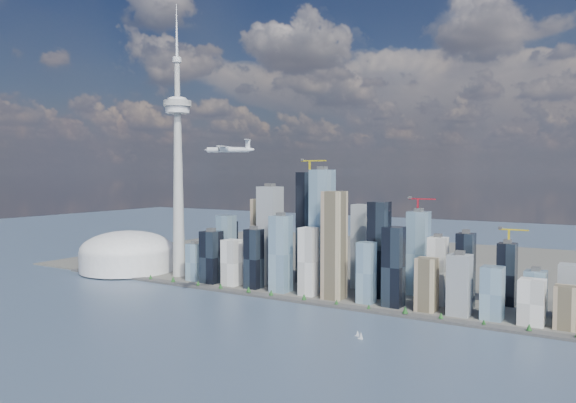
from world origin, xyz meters
The scene contains 10 objects.
ground centered at (0.00, 0.00, 0.00)m, with size 4000.00×4000.00×0.00m, color #304054.
seawall centered at (0.00, 250.00, 2.00)m, with size 1100.00×22.00×4.00m, color #383838.
land centered at (0.00, 700.00, 1.50)m, with size 1400.00×900.00×3.00m, color #4C4C47.
shoreline_trees centered at (0.00, 250.00, 8.78)m, with size 960.53×7.20×8.80m.
skyscraper_cluster centered at (59.62, 336.82, 73.83)m, with size 736.00×142.00×239.24m.
needle_tower centered at (-300.00, 310.00, 235.84)m, with size 56.00×56.00×550.50m.
dome_stadium centered at (-440.00, 300.00, 39.44)m, with size 200.00×200.00×86.00m.
airplane centered at (-31.86, 129.98, 251.27)m, with size 76.11×68.17×19.24m.
sailboat_west centered at (186.75, 119.32, 2.88)m, with size 6.48×2.04×8.98m.
sailboat_east centered at (195.72, 110.08, 3.33)m, with size 7.51×3.02×10.37m.
Camera 1 is at (488.47, -549.94, 216.36)m, focal length 35.00 mm.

